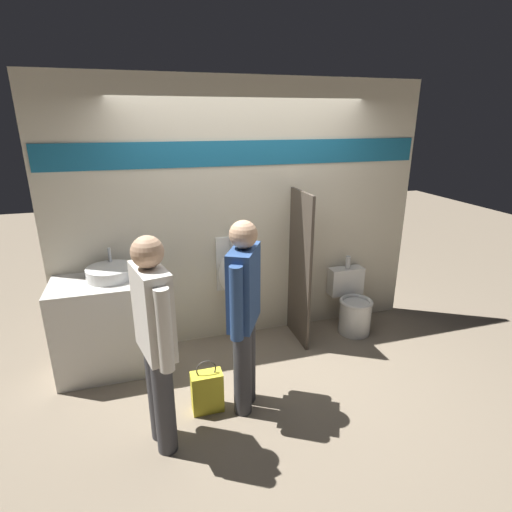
{
  "coord_description": "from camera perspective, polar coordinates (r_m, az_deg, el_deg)",
  "views": [
    {
      "loc": [
        -1.04,
        -3.32,
        2.31
      ],
      "look_at": [
        0.0,
        0.17,
        1.05
      ],
      "focal_mm": 28.0,
      "sensor_mm": 36.0,
      "label": 1
    }
  ],
  "objects": [
    {
      "name": "display_wall",
      "position": [
        4.17,
        -1.7,
        5.9
      ],
      "size": [
        3.88,
        0.07,
        2.7
      ],
      "color": "beige",
      "rests_on": "ground_plane"
    },
    {
      "name": "ground_plane",
      "position": [
        4.18,
        0.69,
        -14.49
      ],
      "size": [
        16.0,
        16.0,
        0.0
      ],
      "primitive_type": "plane",
      "color": "gray"
    },
    {
      "name": "divider_near_counter",
      "position": [
        4.21,
        6.26,
        -1.83
      ],
      "size": [
        0.03,
        0.55,
        1.63
      ],
      "color": "#4C4238",
      "rests_on": "ground_plane"
    },
    {
      "name": "sink_basin",
      "position": [
        3.91,
        -20.08,
        -2.24
      ],
      "size": [
        0.43,
        0.43,
        0.25
      ],
      "color": "white",
      "rests_on": "sink_counter"
    },
    {
      "name": "person_with_lanyard",
      "position": [
        3.14,
        -1.71,
        -7.79
      ],
      "size": [
        0.35,
        0.51,
        1.62
      ],
      "rotation": [
        0.0,
        0.0,
        1.08
      ],
      "color": "#3D3D42",
      "rests_on": "ground_plane"
    },
    {
      "name": "cell_phone",
      "position": [
        3.76,
        -16.39,
        -3.51
      ],
      "size": [
        0.07,
        0.14,
        0.01
      ],
      "color": "#B7B7BC",
      "rests_on": "sink_counter"
    },
    {
      "name": "person_in_vest",
      "position": [
        2.86,
        -14.18,
        -11.26
      ],
      "size": [
        0.27,
        0.55,
        1.62
      ],
      "rotation": [
        0.0,
        0.0,
        1.81
      ],
      "color": "#3D3D42",
      "rests_on": "ground_plane"
    },
    {
      "name": "shopping_bag",
      "position": [
        3.49,
        -6.99,
        -18.63
      ],
      "size": [
        0.26,
        0.14,
        0.47
      ],
      "color": "yellow",
      "rests_on": "ground_plane"
    },
    {
      "name": "urinal_near_counter",
      "position": [
        4.16,
        -3.02,
        -2.47
      ],
      "size": [
        0.36,
        0.27,
        1.19
      ],
      "color": "silver",
      "rests_on": "ground_plane"
    },
    {
      "name": "toilet",
      "position": [
        4.69,
        13.6,
        -6.88
      ],
      "size": [
        0.4,
        0.53,
        0.83
      ],
      "color": "white",
      "rests_on": "ground_plane"
    },
    {
      "name": "sink_counter",
      "position": [
        4.07,
        -20.0,
        -9.3
      ],
      "size": [
        0.98,
        0.57,
        0.91
      ],
      "color": "silver",
      "rests_on": "ground_plane"
    }
  ]
}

